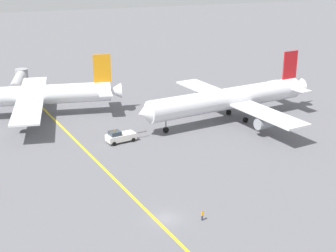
{
  "coord_description": "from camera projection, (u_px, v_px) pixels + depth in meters",
  "views": [
    {
      "loc": [
        -22.91,
        -60.97,
        38.37
      ],
      "look_at": [
        11.54,
        29.04,
        4.0
      ],
      "focal_mm": 51.62,
      "sensor_mm": 36.0,
      "label": 1
    }
  ],
  "objects": [
    {
      "name": "taxiway_stripe",
      "position": [
        129.0,
        193.0,
        82.07
      ],
      "size": [
        16.81,
        118.95,
        0.01
      ],
      "primitive_type": "cube",
      "rotation": [
        0.0,
        0.0,
        0.14
      ],
      "color": "yellow",
      "rests_on": "ground"
    },
    {
      "name": "airliner_being_pushed",
      "position": [
        229.0,
        99.0,
        116.4
      ],
      "size": [
        48.1,
        45.13,
        15.27
      ],
      "color": "silver",
      "rests_on": "ground"
    },
    {
      "name": "ground_crew_wing_walker_right",
      "position": [
        202.0,
        215.0,
        73.49
      ],
      "size": [
        0.36,
        0.5,
        1.67
      ],
      "color": "#2D3351",
      "rests_on": "ground"
    },
    {
      "name": "ground_plane",
      "position": [
        165.0,
        219.0,
        74.23
      ],
      "size": [
        600.0,
        600.0,
        0.0
      ],
      "primitive_type": "plane",
      "color": "slate"
    },
    {
      "name": "airliner_at_gate_left",
      "position": [
        24.0,
        96.0,
        118.83
      ],
      "size": [
        49.13,
        41.99,
        15.05
      ],
      "color": "white",
      "rests_on": "ground"
    },
    {
      "name": "jet_bridge",
      "position": [
        19.0,
        80.0,
        140.19
      ],
      "size": [
        6.82,
        18.81,
        5.7
      ],
      "color": "#B7B7BC",
      "rests_on": "ground"
    },
    {
      "name": "pushback_tug",
      "position": [
        120.0,
        136.0,
        104.11
      ],
      "size": [
        9.67,
        4.03,
        3.01
      ],
      "color": "white",
      "rests_on": "ground"
    }
  ]
}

